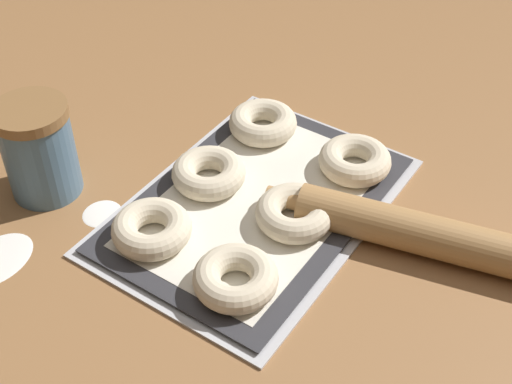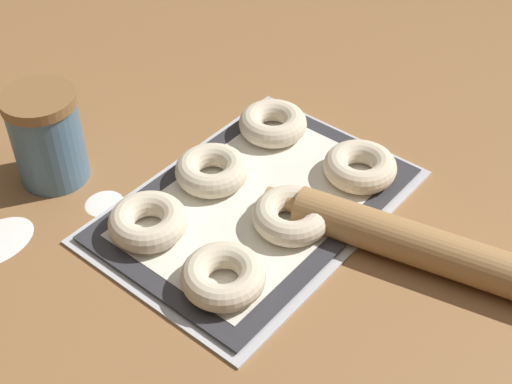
% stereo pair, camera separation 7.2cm
% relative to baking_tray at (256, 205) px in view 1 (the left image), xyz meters
% --- Properties ---
extents(ground_plane, '(2.80, 2.80, 0.00)m').
position_rel_baking_tray_xyz_m(ground_plane, '(-0.02, -0.01, -0.00)').
color(ground_plane, olive).
extents(baking_tray, '(0.45, 0.32, 0.01)m').
position_rel_baking_tray_xyz_m(baking_tray, '(0.00, 0.00, 0.00)').
color(baking_tray, silver).
rests_on(baking_tray, ground_plane).
extents(baking_mat, '(0.43, 0.30, 0.00)m').
position_rel_baking_tray_xyz_m(baking_mat, '(0.00, 0.00, 0.01)').
color(baking_mat, '#333338').
rests_on(baking_mat, baking_tray).
extents(bagel_front_left, '(0.11, 0.11, 0.04)m').
position_rel_baking_tray_xyz_m(bagel_front_left, '(-0.15, -0.07, 0.03)').
color(bagel_front_left, beige).
rests_on(bagel_front_left, baking_mat).
extents(bagel_front_center, '(0.11, 0.11, 0.04)m').
position_rel_baking_tray_xyz_m(bagel_front_center, '(-0.01, -0.07, 0.03)').
color(bagel_front_center, beige).
rests_on(bagel_front_center, baking_mat).
extents(bagel_front_right, '(0.11, 0.11, 0.04)m').
position_rel_baking_tray_xyz_m(bagel_front_right, '(0.14, -0.08, 0.03)').
color(bagel_front_right, beige).
rests_on(bagel_front_right, baking_mat).
extents(bagel_back_left, '(0.11, 0.11, 0.04)m').
position_rel_baking_tray_xyz_m(bagel_back_left, '(-0.14, 0.08, 0.03)').
color(bagel_back_left, beige).
rests_on(bagel_back_left, baking_mat).
extents(bagel_back_center, '(0.11, 0.11, 0.04)m').
position_rel_baking_tray_xyz_m(bagel_back_center, '(-0.00, 0.08, 0.03)').
color(bagel_back_center, beige).
rests_on(bagel_back_center, baking_mat).
extents(bagel_back_right, '(0.11, 0.11, 0.04)m').
position_rel_baking_tray_xyz_m(bagel_back_right, '(0.14, 0.08, 0.03)').
color(bagel_back_right, beige).
rests_on(bagel_back_right, baking_mat).
extents(flour_canister, '(0.11, 0.11, 0.15)m').
position_rel_baking_tray_xyz_m(flour_canister, '(-0.14, 0.28, 0.07)').
color(flour_canister, slate).
rests_on(flour_canister, ground_plane).
extents(rolling_pin, '(0.14, 0.45, 0.06)m').
position_rel_baking_tray_xyz_m(rolling_pin, '(0.06, -0.24, 0.02)').
color(rolling_pin, '#AD7F4C').
rests_on(rolling_pin, ground_plane).
extents(flour_patch_near, '(0.06, 0.05, 0.00)m').
position_rel_baking_tray_xyz_m(flour_patch_near, '(-0.14, 0.17, -0.00)').
color(flour_patch_near, white).
rests_on(flour_patch_near, ground_plane).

